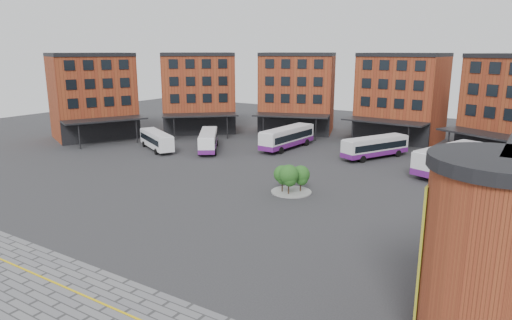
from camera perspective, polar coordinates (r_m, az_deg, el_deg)
The scene contains 10 objects.
ground at distance 41.41m, azimuth -6.02°, elevation -7.83°, with size 160.00×160.00×0.00m, color #28282B.
yellow_line at distance 31.26m, azimuth -19.74°, elevation -16.06°, with size 26.00×0.15×0.02m, color gold.
main_building at distance 74.57m, azimuth 9.53°, elevation 7.38°, with size 94.14×42.48×14.60m.
tree_island at distance 48.92m, azimuth 4.40°, elevation -2.10°, with size 4.40×4.40×3.32m.
bus_a at distance 71.98m, azimuth -12.34°, elevation 2.56°, with size 9.84×6.66×2.81m.
bus_b at distance 70.22m, azimuth -5.99°, elevation 2.47°, with size 8.01×9.97×2.95m.
bus_c at distance 71.35m, azimuth 3.92°, elevation 2.85°, with size 3.59×11.95×3.32m.
bus_d at distance 67.12m, azimuth 14.68°, elevation 1.62°, with size 7.08×10.79×3.05m.
bus_e at distance 61.77m, azimuth 22.93°, elevation 0.17°, with size 6.64×12.48×3.45m.
bus_f at distance 53.48m, azimuth 29.13°, elevation -2.72°, with size 7.98×10.32×3.03m.
Camera 1 is at (24.23, -29.99, 15.10)m, focal length 32.00 mm.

